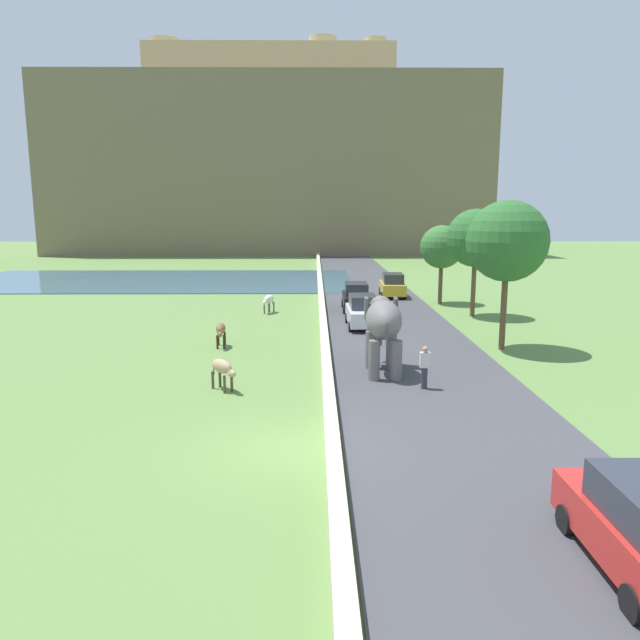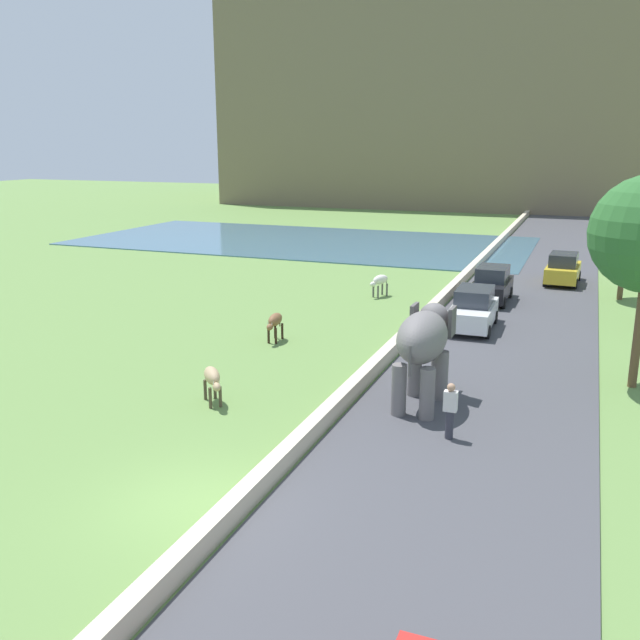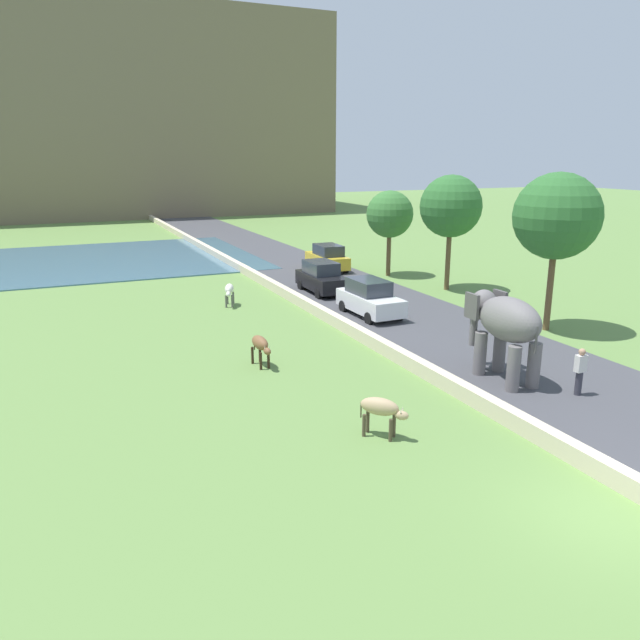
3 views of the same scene
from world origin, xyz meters
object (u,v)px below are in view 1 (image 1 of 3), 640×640
person_beside_elephant (425,367)px  car_white (363,312)px  car_black (356,297)px  car_yellow (393,285)px  cow_brown (221,330)px  cow_tan (223,368)px  cow_white (269,300)px  elephant (383,324)px

person_beside_elephant → car_white: size_ratio=0.40×
car_white → car_black: bearing=90.0°
car_yellow → cow_brown: size_ratio=2.89×
car_white → cow_tan: size_ratio=3.21×
person_beside_elephant → car_white: car_white is taller
car_yellow → cow_white: car_yellow is taller
person_beside_elephant → cow_brown: (-8.43, 6.96, -0.04)m
elephant → car_yellow: elephant is taller
elephant → car_white: elephant is taller
car_white → car_yellow: same height
elephant → cow_tan: elephant is taller
elephant → person_beside_elephant: (1.27, -2.23, -1.16)m
cow_white → person_beside_elephant: bearing=-67.4°
elephant → person_beside_elephant: elephant is taller
elephant → cow_brown: size_ratio=2.47×
car_black → cow_tan: (-6.01, -17.35, -0.06)m
cow_brown → cow_white: 9.71m
car_white → car_black: (0.00, 5.64, 0.00)m
person_beside_elephant → car_yellow: car_yellow is taller
cow_tan → cow_brown: size_ratio=0.89×
cow_tan → cow_white: 16.53m
car_yellow → person_beside_elephant: bearing=-94.6°
car_black → person_beside_elephant: bearing=-85.8°
car_black → cow_tan: size_ratio=3.20×
elephant → car_white: 9.58m
car_yellow → cow_white: bearing=-141.8°
cow_white → elephant: bearing=-68.6°
cow_tan → cow_white: (0.41, 16.52, 0.00)m
person_beside_elephant → cow_white: person_beside_elephant is taller
elephant → cow_white: (-5.61, 14.32, -1.20)m
car_black → car_yellow: (3.15, 6.07, 0.00)m
person_beside_elephant → car_white: 11.81m
person_beside_elephant → cow_tan: (-7.29, 0.03, -0.04)m
cow_white → car_white: bearing=-40.7°
car_black → cow_tan: car_black is taller
car_black → car_yellow: same height
car_white → car_black: same height
car_white → cow_tan: 13.16m
elephant → person_beside_elephant: bearing=-60.3°
elephant → car_yellow: size_ratio=0.85×
car_white → car_yellow: size_ratio=0.99×
car_yellow → cow_brown: car_yellow is taller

